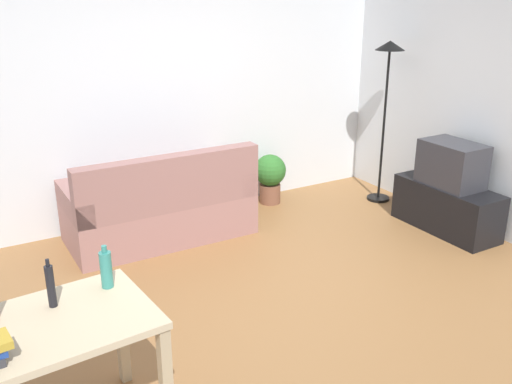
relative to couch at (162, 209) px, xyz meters
name	(u,v)px	position (x,y,z in m)	size (l,w,h in m)	color
ground_plane	(277,303)	(0.33, -1.59, -0.32)	(5.20, 4.40, 0.02)	olive
wall_rear	(165,90)	(0.33, 0.61, 1.04)	(5.20, 0.10, 2.70)	silver
couch	(162,209)	(0.00, 0.00, 0.00)	(1.77, 0.84, 0.92)	#996B66
tv_stand	(447,207)	(2.58, -1.25, -0.07)	(0.44, 1.10, 0.48)	black
tv	(452,164)	(2.59, -1.25, 0.39)	(0.41, 0.60, 0.44)	#2D2D33
torchiere_lamp	(388,78)	(2.58, -0.24, 1.11)	(0.32, 0.32, 1.81)	black
desk	(35,347)	(-1.53, -2.26, 0.34)	(1.25, 0.79, 0.76)	#C6B28E
potted_plant	(270,175)	(1.43, 0.31, 0.02)	(0.36, 0.36, 0.57)	brown
bottle_dark	(51,286)	(-1.40, -2.10, 0.57)	(0.04, 0.04, 0.28)	black
bottle_tall	(106,269)	(-1.09, -2.04, 0.56)	(0.07, 0.07, 0.25)	teal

